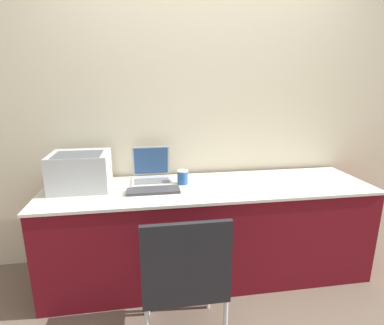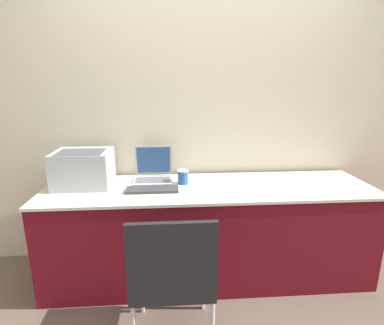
{
  "view_description": "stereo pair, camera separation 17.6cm",
  "coord_description": "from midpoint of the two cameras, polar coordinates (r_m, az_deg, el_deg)",
  "views": [
    {
      "loc": [
        -0.46,
        -1.77,
        1.51
      ],
      "look_at": [
        -0.13,
        0.35,
        0.93
      ],
      "focal_mm": 28.0,
      "sensor_mm": 36.0,
      "label": 1
    },
    {
      "loc": [
        -0.29,
        -1.79,
        1.51
      ],
      "look_at": [
        -0.13,
        0.35,
        0.93
      ],
      "focal_mm": 28.0,
      "sensor_mm": 36.0,
      "label": 2
    }
  ],
  "objects": [
    {
      "name": "ground_plane",
      "position": [
        2.36,
        2.5,
        -24.56
      ],
      "size": [
        14.0,
        14.0,
        0.0
      ],
      "primitive_type": "plane",
      "color": "#6B5B4C"
    },
    {
      "name": "wall_back",
      "position": [
        2.54,
        -0.4,
        10.36
      ],
      "size": [
        8.0,
        0.05,
        2.6
      ],
      "color": "beige",
      "rests_on": "ground_plane"
    },
    {
      "name": "table",
      "position": [
        2.42,
        1.06,
        -12.86
      ],
      "size": [
        2.46,
        0.66,
        0.75
      ],
      "color": "maroon",
      "rests_on": "ground_plane"
    },
    {
      "name": "printer",
      "position": [
        2.35,
        -22.53,
        -1.3
      ],
      "size": [
        0.41,
        0.34,
        0.27
      ],
      "color": "#B2B7BC",
      "rests_on": "table"
    },
    {
      "name": "laptop_left",
      "position": [
        2.4,
        -9.78,
        -2.16
      ],
      "size": [
        0.3,
        0.29,
        0.26
      ],
      "color": "#B7B7BC",
      "rests_on": "table"
    },
    {
      "name": "external_keyboard",
      "position": [
        2.17,
        -9.71,
        -5.35
      ],
      "size": [
        0.38,
        0.13,
        0.02
      ],
      "color": "#3D3D42",
      "rests_on": "table"
    },
    {
      "name": "coffee_cup",
      "position": [
        2.3,
        -3.99,
        -2.8
      ],
      "size": [
        0.09,
        0.09,
        0.11
      ],
      "color": "#285699",
      "rests_on": "table"
    },
    {
      "name": "chair",
      "position": [
        1.73,
        -4.73,
        -20.26
      ],
      "size": [
        0.44,
        0.47,
        0.87
      ],
      "color": "black",
      "rests_on": "ground_plane"
    }
  ]
}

